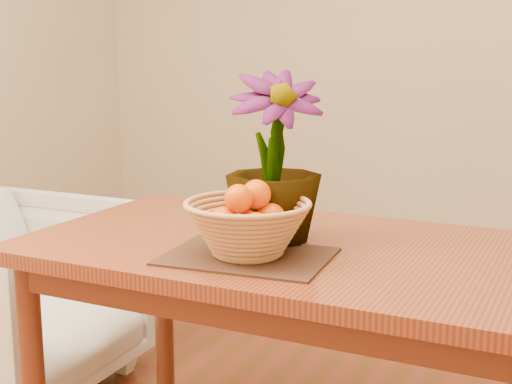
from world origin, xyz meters
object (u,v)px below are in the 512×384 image
at_px(table, 291,275).
at_px(potted_plant, 274,158).
at_px(wicker_basket, 248,230).
at_px(armchair, 11,290).

relative_size(table, potted_plant, 3.13).
xyz_separation_m(wicker_basket, potted_plant, (-0.00, 0.16, 0.16)).
bearing_deg(wicker_basket, potted_plant, 91.75).
height_order(potted_plant, armchair, potted_plant).
relative_size(potted_plant, armchair, 0.57).
bearing_deg(armchair, wicker_basket, -107.64).
bearing_deg(wicker_basket, armchair, 163.17).
xyz_separation_m(potted_plant, armchair, (-1.14, 0.18, -0.58)).
relative_size(table, armchair, 1.80).
distance_m(wicker_basket, potted_plant, 0.22).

